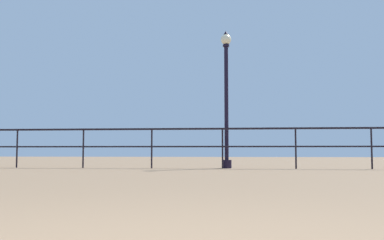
# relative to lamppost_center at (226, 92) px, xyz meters

# --- Properties ---
(pier_railing) EXTENTS (22.72, 0.05, 1.07)m
(pier_railing) POSITION_rel_lamppost_center_xyz_m (-0.10, -0.21, -1.26)
(pier_railing) COLOR black
(pier_railing) RESTS_ON ground_plane
(lamppost_center) EXTENTS (0.29, 0.29, 3.73)m
(lamppost_center) POSITION_rel_lamppost_center_xyz_m (0.00, 0.00, 0.00)
(lamppost_center) COLOR black
(lamppost_center) RESTS_ON ground_plane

